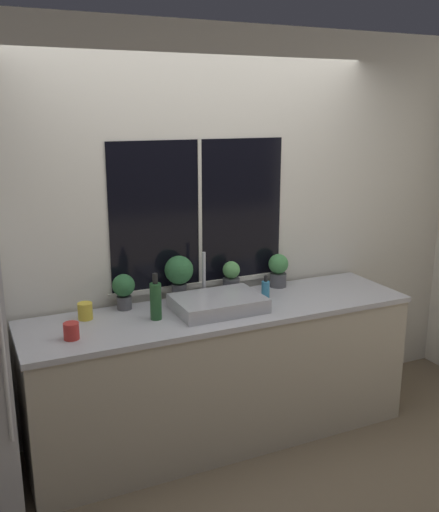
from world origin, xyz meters
TOP-DOWN VIEW (x-y plane):
  - ground_plane at (0.00, 0.00)m, footprint 14.00×14.00m
  - wall_back at (0.00, 0.72)m, footprint 8.00×0.09m
  - wall_right at (2.20, 1.50)m, footprint 0.06×7.00m
  - counter at (0.00, 0.32)m, footprint 2.54×0.67m
  - sink at (-0.03, 0.31)m, footprint 0.56×0.45m
  - potted_plant_far_left at (-0.57, 0.58)m, footprint 0.14×0.14m
  - potted_plant_center_left at (-0.19, 0.58)m, footprint 0.19×0.19m
  - potted_plant_center_right at (0.19, 0.58)m, footprint 0.12×0.12m
  - potted_plant_far_right at (0.56, 0.58)m, footprint 0.14×0.14m
  - soap_bottle at (0.33, 0.34)m, footprint 0.05×0.05m
  - bottle_tall at (-0.45, 0.32)m, footprint 0.07×0.07m
  - mug_red at (-0.97, 0.22)m, footprint 0.09×0.09m
  - mug_yellow at (-0.84, 0.50)m, footprint 0.09×0.09m

SIDE VIEW (x-z plane):
  - ground_plane at x=0.00m, z-range 0.00..0.00m
  - counter at x=0.00m, z-range 0.00..0.92m
  - sink at x=-0.03m, z-range 0.80..1.13m
  - mug_red at x=-0.97m, z-range 0.92..1.01m
  - mug_yellow at x=-0.84m, z-range 0.92..1.02m
  - soap_bottle at x=0.33m, z-range 0.90..1.07m
  - potted_plant_center_right at x=0.19m, z-range 0.92..1.15m
  - bottle_tall at x=-0.45m, z-range 0.89..1.18m
  - potted_plant_far_right at x=0.56m, z-range 0.93..1.17m
  - potted_plant_far_left at x=-0.57m, z-range 0.94..1.17m
  - potted_plant_center_left at x=-0.19m, z-range 0.95..1.26m
  - wall_right at x=2.20m, z-range 0.00..2.70m
  - wall_back at x=0.00m, z-range 0.00..2.70m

